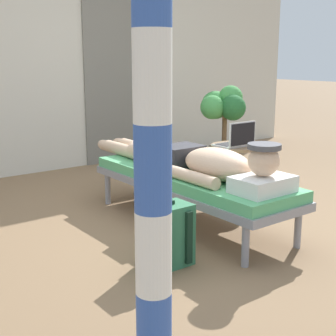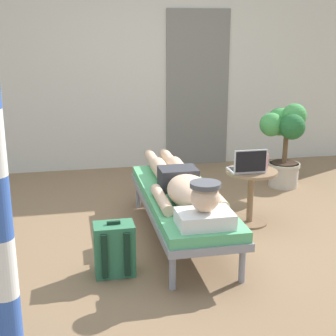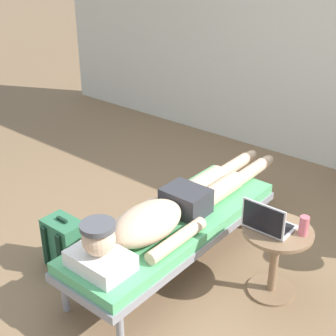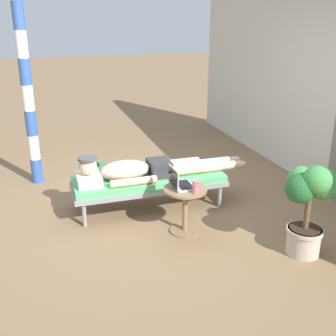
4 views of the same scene
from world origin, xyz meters
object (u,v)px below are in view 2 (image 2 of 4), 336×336
object	(u,v)px
lounge_chair	(181,201)
potted_plant	(284,137)
laptop	(248,166)
backpack	(114,249)
side_table	(251,187)
drink_glass	(265,161)
person_reclining	(183,185)

from	to	relation	value
lounge_chair	potted_plant	world-z (taller)	potted_plant
lounge_chair	laptop	world-z (taller)	laptop
potted_plant	backpack	bearing A→B (deg)	-140.75
side_table	laptop	distance (m)	0.24
backpack	drink_glass	bearing A→B (deg)	27.77
lounge_chair	person_reclining	world-z (taller)	person_reclining
person_reclining	potted_plant	bearing A→B (deg)	40.63
potted_plant	side_table	bearing A→B (deg)	-127.73
lounge_chair	potted_plant	distance (m)	1.95
side_table	potted_plant	world-z (taller)	potted_plant
drink_glass	potted_plant	size ratio (longest dim) A/B	0.14
potted_plant	lounge_chair	bearing A→B (deg)	-140.91
lounge_chair	potted_plant	bearing A→B (deg)	39.09
person_reclining	backpack	size ratio (longest dim) A/B	5.12
drink_glass	person_reclining	bearing A→B (deg)	-158.96
backpack	potted_plant	size ratio (longest dim) A/B	0.43
laptop	backpack	world-z (taller)	laptop
backpack	potted_plant	distance (m)	2.79
person_reclining	laptop	size ratio (longest dim) A/B	7.00
laptop	drink_glass	world-z (taller)	laptop
laptop	lounge_chair	bearing A→B (deg)	-166.45
lounge_chair	laptop	distance (m)	0.72
side_table	potted_plant	xyz separation A→B (m)	(0.78, 1.01, 0.24)
lounge_chair	drink_glass	world-z (taller)	drink_glass
person_reclining	side_table	distance (m)	0.79
side_table	drink_glass	xyz separation A→B (m)	(0.15, 0.06, 0.23)
backpack	side_table	bearing A→B (deg)	28.53
person_reclining	backpack	world-z (taller)	person_reclining
person_reclining	side_table	bearing A→B (deg)	21.16
backpack	potted_plant	world-z (taller)	potted_plant
laptop	backpack	xyz separation A→B (m)	(-1.30, -0.69, -0.39)
laptop	potted_plant	distance (m)	1.35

